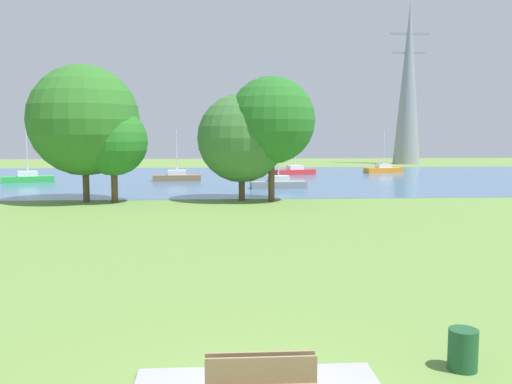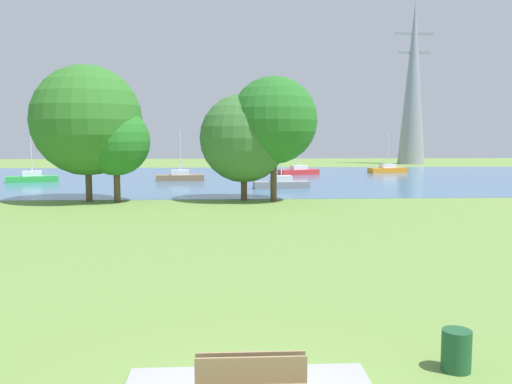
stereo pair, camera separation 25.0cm
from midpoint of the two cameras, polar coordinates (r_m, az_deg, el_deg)
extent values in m
plane|color=olive|center=(30.67, -2.75, -2.53)|extent=(160.00, 160.00, 0.00)
cube|color=olive|center=(9.53, -0.44, -18.66)|extent=(1.80, 0.48, 0.05)
cube|color=olive|center=(9.23, -0.36, -17.83)|extent=(1.80, 0.05, 0.44)
cube|color=olive|center=(9.04, -0.28, -18.37)|extent=(1.80, 0.05, 0.44)
cylinder|color=#1E512D|center=(11.47, 20.46, -15.37)|extent=(0.56, 0.56, 0.80)
cube|color=teal|center=(58.51, -3.22, 1.49)|extent=(140.00, 40.00, 0.02)
cube|color=red|center=(63.69, 4.04, 2.12)|extent=(5.03, 3.00, 0.60)
cube|color=white|center=(63.66, 4.05, 2.61)|extent=(2.06, 1.63, 0.50)
cylinder|color=silver|center=(63.56, 4.07, 5.53)|extent=(0.10, 0.10, 6.98)
cube|color=orange|center=(69.07, 13.23, 2.27)|extent=(5.02, 2.57, 0.60)
cube|color=white|center=(69.04, 13.24, 2.73)|extent=(2.01, 1.49, 0.50)
cylinder|color=silver|center=(68.96, 13.28, 4.39)|extent=(0.10, 0.10, 4.52)
cube|color=brown|center=(55.18, -8.50, 1.49)|extent=(4.89, 1.82, 0.60)
cube|color=white|center=(55.14, -8.51, 2.06)|extent=(1.87, 1.22, 0.50)
cylinder|color=silver|center=(55.04, -8.54, 4.18)|extent=(0.10, 0.10, 4.57)
cube|color=gray|center=(46.70, 2.23, 0.76)|extent=(4.89, 1.84, 0.60)
cube|color=white|center=(46.65, 2.23, 1.44)|extent=(1.87, 1.23, 0.50)
cylinder|color=silver|center=(46.52, 2.24, 5.05)|extent=(0.10, 0.10, 6.38)
cube|color=green|center=(57.41, -23.12, 1.25)|extent=(5.02, 3.04, 0.60)
cube|color=white|center=(57.37, -23.14, 1.80)|extent=(2.07, 1.64, 0.50)
cylinder|color=silver|center=(57.26, -23.26, 4.70)|extent=(0.10, 0.10, 6.31)
cylinder|color=brown|center=(38.89, -17.74, 1.17)|extent=(0.44, 0.44, 2.95)
sphere|color=#317328|center=(38.79, -17.93, 7.23)|extent=(7.54, 7.54, 7.54)
cylinder|color=brown|center=(37.93, -14.94, 0.82)|extent=(0.44, 0.44, 2.54)
sphere|color=#277325|center=(37.80, -15.06, 5.20)|extent=(4.65, 4.65, 4.65)
cylinder|color=brown|center=(37.92, -1.71, 0.77)|extent=(0.44, 0.44, 2.21)
sphere|color=#3C7135|center=(37.77, -1.72, 5.72)|extent=(6.19, 6.19, 6.19)
cylinder|color=brown|center=(37.45, 1.45, 1.69)|extent=(0.44, 0.44, 3.50)
sphere|color=#276E25|center=(37.36, 1.47, 7.61)|extent=(6.02, 6.02, 6.02)
cone|color=gray|center=(92.73, 15.75, 11.02)|extent=(4.40, 4.40, 26.26)
cube|color=gray|center=(93.79, 15.89, 15.81)|extent=(6.40, 0.30, 0.30)
cube|color=gray|center=(93.31, 15.84, 14.00)|extent=(5.20, 0.30, 0.30)
camera|label=1|loc=(0.13, -90.31, -0.03)|focal=37.77mm
camera|label=2|loc=(0.13, 89.69, 0.03)|focal=37.77mm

